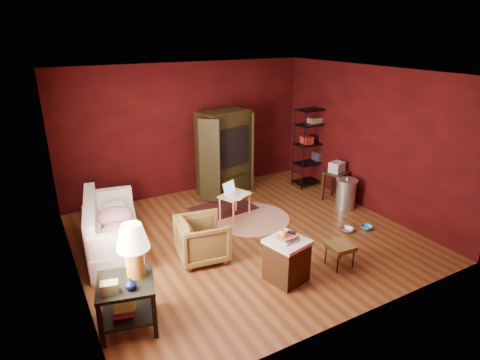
% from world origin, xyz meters
% --- Properties ---
extents(room, '(5.54, 5.04, 2.84)m').
position_xyz_m(room, '(-0.04, -0.01, 1.40)').
color(room, brown).
rests_on(room, ground).
extents(sofa, '(0.78, 1.98, 0.75)m').
position_xyz_m(sofa, '(-2.16, 0.69, 0.38)').
color(sofa, white).
rests_on(sofa, ground).
extents(armchair, '(0.79, 0.83, 0.76)m').
position_xyz_m(armchair, '(-0.94, -0.29, 0.38)').
color(armchair, black).
rests_on(armchair, ground).
extents(pet_bowl_steel, '(0.25, 0.16, 0.25)m').
position_xyz_m(pet_bowl_steel, '(1.69, -0.72, 0.12)').
color(pet_bowl_steel, silver).
rests_on(pet_bowl_steel, ground).
extents(pet_bowl_turquoise, '(0.21, 0.08, 0.21)m').
position_xyz_m(pet_bowl_turquoise, '(2.07, -0.83, 0.11)').
color(pet_bowl_turquoise, teal).
rests_on(pet_bowl_turquoise, ground).
extents(vase, '(0.18, 0.19, 0.14)m').
position_xyz_m(vase, '(-2.34, -1.43, 0.70)').
color(vase, '#0E0E47').
rests_on(vase, side_table).
extents(mug, '(0.15, 0.13, 0.12)m').
position_xyz_m(mug, '(-0.18, -1.38, 0.78)').
color(mug, '#FFF27C').
rests_on(mug, hamper).
extents(side_table, '(0.80, 0.80, 1.31)m').
position_xyz_m(side_table, '(-2.28, -1.21, 0.79)').
color(side_table, black).
rests_on(side_table, ground).
extents(sofa_cushions, '(1.10, 2.05, 0.81)m').
position_xyz_m(sofa_cushions, '(-2.14, 0.70, 0.40)').
color(sofa_cushions, white).
rests_on(sofa_cushions, sofa).
extents(hamper, '(0.63, 0.63, 0.74)m').
position_xyz_m(hamper, '(-0.13, -1.40, 0.34)').
color(hamper, '#452110').
rests_on(hamper, ground).
extents(footstool, '(0.39, 0.39, 0.37)m').
position_xyz_m(footstool, '(0.80, -1.50, 0.32)').
color(footstool, black).
rests_on(footstool, ground).
extents(rug_round, '(1.66, 1.66, 0.01)m').
position_xyz_m(rug_round, '(0.44, 0.57, 0.01)').
color(rug_round, beige).
rests_on(rug_round, ground).
extents(rug_oriental, '(1.29, 0.92, 0.01)m').
position_xyz_m(rug_oriental, '(0.19, 1.22, 0.02)').
color(rug_oriental, '#491313').
rests_on(rug_oriental, ground).
extents(laptop_desk, '(0.69, 0.61, 0.71)m').
position_xyz_m(laptop_desk, '(0.19, 0.75, 0.44)').
color(laptop_desk, '#FFBB74').
rests_on(laptop_desk, ground).
extents(tv_armoire, '(1.41, 0.96, 1.83)m').
position_xyz_m(tv_armoire, '(0.60, 1.98, 0.96)').
color(tv_armoire, black).
rests_on(tv_armoire, ground).
extents(wire_shelving, '(0.88, 0.40, 1.79)m').
position_xyz_m(wire_shelving, '(2.63, 1.47, 0.98)').
color(wire_shelving, black).
rests_on(wire_shelving, ground).
extents(small_stand, '(0.53, 0.53, 0.85)m').
position_xyz_m(small_stand, '(2.46, 0.48, 0.63)').
color(small_stand, black).
rests_on(small_stand, ground).
extents(trash_can, '(0.50, 0.50, 0.67)m').
position_xyz_m(trash_can, '(2.36, 0.06, 0.31)').
color(trash_can, silver).
rests_on(trash_can, ground).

